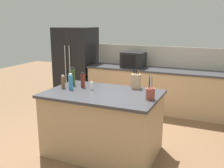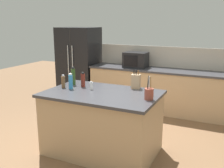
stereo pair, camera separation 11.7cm
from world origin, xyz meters
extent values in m
plane|color=brown|center=(0.00, 0.00, 0.00)|extent=(14.00, 14.00, 0.00)
cube|color=tan|center=(0.30, 2.20, 0.45)|extent=(3.17, 0.62, 0.90)
cube|color=#38383D|center=(0.30, 2.20, 0.92)|extent=(3.21, 0.66, 0.04)
cube|color=#B2A899|center=(0.30, 2.52, 1.17)|extent=(3.17, 0.03, 0.46)
cube|color=tan|center=(0.00, 0.00, 0.45)|extent=(1.60, 1.01, 0.90)
cube|color=#38383D|center=(0.00, 0.00, 0.92)|extent=(1.66, 1.07, 0.04)
cube|color=black|center=(-1.81, 2.25, 0.90)|extent=(0.94, 0.72, 1.80)
cube|color=#2D2D2D|center=(-1.81, 1.89, 0.90)|extent=(0.01, 0.00, 1.71)
cylinder|color=#ADB2B7|center=(-1.87, 1.87, 0.90)|extent=(0.02, 0.02, 0.99)
cylinder|color=#ADB2B7|center=(-1.75, 1.87, 0.90)|extent=(0.02, 0.02, 0.99)
cube|color=black|center=(-0.29, 2.20, 1.11)|extent=(0.51, 0.38, 0.34)
cube|color=black|center=(-0.34, 2.01, 1.11)|extent=(0.31, 0.01, 0.24)
cube|color=tan|center=(0.37, 0.43, 1.05)|extent=(0.14, 0.11, 0.22)
cylinder|color=black|center=(0.34, 0.43, 1.20)|extent=(0.02, 0.02, 0.07)
cylinder|color=black|center=(0.37, 0.43, 1.20)|extent=(0.02, 0.02, 0.07)
cylinder|color=brown|center=(0.40, 0.44, 1.20)|extent=(0.02, 0.02, 0.07)
cylinder|color=brown|center=(0.73, -0.04, 1.02)|extent=(0.12, 0.12, 0.15)
cylinder|color=olive|center=(0.74, -0.03, 1.17)|extent=(0.01, 0.05, 0.18)
cylinder|color=black|center=(0.71, -0.04, 1.17)|extent=(0.01, 0.05, 0.18)
cylinder|color=#B2B2B7|center=(0.73, -0.06, 1.17)|extent=(0.01, 0.03, 0.18)
cylinder|color=#2D4C1E|center=(-0.64, 0.23, 1.07)|extent=(0.07, 0.07, 0.26)
cylinder|color=black|center=(-0.64, 0.23, 1.22)|extent=(0.05, 0.05, 0.03)
cylinder|color=brown|center=(-0.68, 0.00, 1.03)|extent=(0.06, 0.06, 0.18)
cylinder|color=#B2B2B7|center=(-0.68, 0.00, 1.13)|extent=(0.04, 0.04, 0.02)
cylinder|color=#B73D1E|center=(0.69, 0.14, 0.98)|extent=(0.06, 0.06, 0.09)
cylinder|color=black|center=(0.69, 0.14, 1.03)|extent=(0.04, 0.04, 0.02)
cylinder|color=#3384BC|center=(-0.53, -0.02, 1.05)|extent=(0.06, 0.06, 0.22)
cylinder|color=white|center=(-0.53, -0.02, 1.17)|extent=(0.04, 0.04, 0.03)
cylinder|color=maroon|center=(-0.42, 0.17, 1.05)|extent=(0.07, 0.07, 0.21)
cylinder|color=black|center=(-0.42, 0.17, 1.16)|extent=(0.04, 0.04, 0.03)
cylinder|color=silver|center=(-0.22, 0.08, 1.00)|extent=(0.05, 0.05, 0.11)
cylinder|color=#B2B2B7|center=(-0.22, 0.08, 1.06)|extent=(0.03, 0.03, 0.02)
camera|label=1|loc=(1.60, -3.31, 1.96)|focal=42.00mm
camera|label=2|loc=(1.71, -3.26, 1.96)|focal=42.00mm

